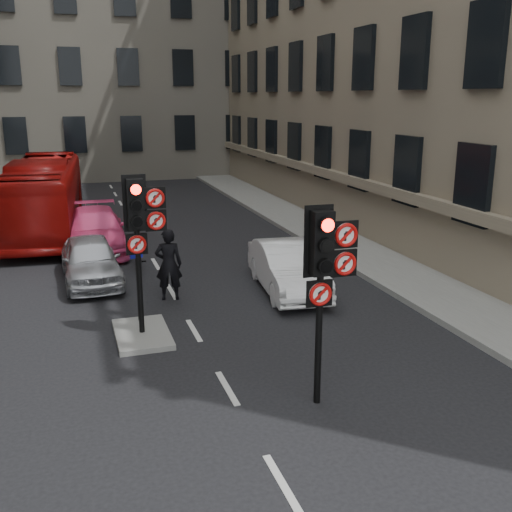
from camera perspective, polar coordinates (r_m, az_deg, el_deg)
ground at (r=9.90m, az=0.40°, el=-17.58°), size 120.00×120.00×0.00m
pavement_right at (r=22.81m, az=8.24°, el=1.58°), size 3.00×50.00×0.16m
centre_island at (r=14.02m, az=-10.78°, el=-7.32°), size 1.20×2.00×0.12m
building_far at (r=46.23m, az=-15.40°, el=20.35°), size 30.00×14.00×20.00m
signal_near at (r=10.18m, az=6.65°, el=-0.74°), size 0.91×0.40×3.58m
signal_far at (r=13.26m, az=-10.96°, el=3.32°), size 0.91×0.40×3.58m
car_silver at (r=18.15m, az=-15.48°, el=-0.37°), size 1.75×4.04×1.36m
car_white at (r=16.72m, az=3.02°, el=-1.11°), size 1.86×4.29×1.37m
car_pink at (r=21.91m, az=-15.04°, el=2.39°), size 2.07×5.01×1.45m
bus_red at (r=25.33m, az=-19.57°, el=5.39°), size 3.17×10.62×2.92m
motorcycle at (r=19.23m, az=-11.23°, el=0.41°), size 0.63×1.92×1.14m
motorcyclist at (r=16.12m, az=-8.32°, el=-0.79°), size 0.79×0.60×1.96m
info_sign at (r=14.31m, az=-11.25°, el=-1.68°), size 0.30×0.14×1.80m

